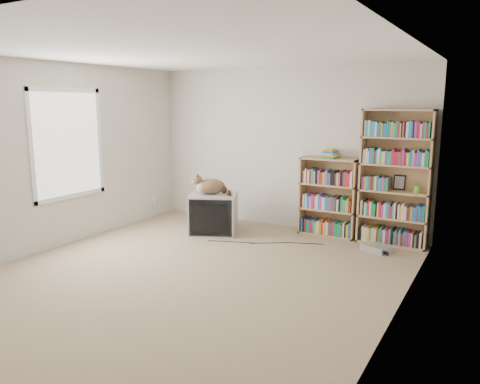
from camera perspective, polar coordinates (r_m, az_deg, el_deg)
The scene contains 16 objects.
floor at distance 5.55m, azimuth -5.57°, elevation -9.92°, with size 4.50×5.00×0.01m, color gray.
wall_back at distance 7.40m, azimuth 5.52°, elevation 5.29°, with size 4.50×0.02×2.50m, color beige.
wall_left at distance 6.79m, azimuth -21.53°, elevation 4.08°, with size 0.02×5.00×2.50m, color beige.
wall_right at distance 4.35m, azimuth 19.11°, elevation 0.80°, with size 0.02×5.00×2.50m, color beige.
ceiling at distance 5.21m, azimuth -6.10°, elevation 16.71°, with size 4.50×5.00×0.02m, color white.
window at distance 6.89m, azimuth -20.26°, elevation 5.51°, with size 0.02×1.22×1.52m, color white.
crt_tv at distance 7.15m, azimuth -3.24°, elevation -2.61°, with size 0.89×0.85×0.60m.
cat at distance 7.04m, azimuth -3.19°, elevation 0.40°, with size 0.72×0.47×0.51m.
bookcase_tall at distance 6.79m, azimuth 18.39°, elevation 1.21°, with size 0.94×0.30×1.88m.
bookcase_short at distance 7.09m, azimuth 10.78°, elevation -0.98°, with size 0.84×0.30×1.16m.
book_stack at distance 6.98m, azimuth 10.96°, elevation 4.61°, with size 0.19×0.24×0.13m, color #B7182E.
green_mug at distance 6.73m, azimuth 20.81°, elevation 0.34°, with size 0.09×0.09×0.10m, color #5CA62F.
framed_print at distance 6.86m, azimuth 18.87°, elevation 1.12°, with size 0.16×0.01×0.21m, color black.
dvd_player at distance 6.58m, azimuth 16.33°, elevation -6.57°, with size 0.36×0.26×0.08m, color #B9B9BE.
wall_outlet at distance 8.27m, azimuth -10.50°, elevation -0.77°, with size 0.01×0.08×0.13m, color silver.
floor_cables at distance 6.67m, azimuth 3.30°, elevation -6.24°, with size 1.20×0.70×0.01m, color black, non-canonical shape.
Camera 1 is at (3.02, -4.22, 1.97)m, focal length 35.00 mm.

